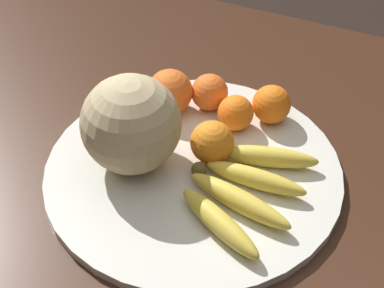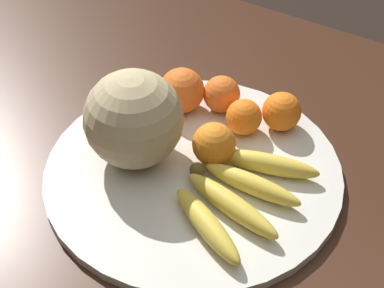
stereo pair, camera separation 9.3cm
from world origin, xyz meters
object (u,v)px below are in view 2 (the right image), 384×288
Objects in this scene: orange_mid_center at (214,144)px; orange_back_left at (282,111)px; melon at (132,121)px; orange_front_right at (182,90)px; fruit_bowl at (192,172)px; banana_bunch at (239,194)px; orange_back_right at (244,117)px; kitchen_table at (186,226)px; orange_front_left at (222,94)px.

orange_back_left is at bearing 67.49° from orange_mid_center.
melon reaches higher than orange_front_right.
fruit_bowl is 1.92× the size of banana_bunch.
orange_back_right reaches higher than banana_bunch.
fruit_bowl is at bearing 95.44° from kitchen_table.
orange_mid_center is 0.08m from orange_back_right.
orange_mid_center reaches higher than kitchen_table.
orange_back_right is (0.02, 0.12, 0.04)m from fruit_bowl.
orange_back_left is at bearing 65.99° from fruit_bowl.
fruit_bowl is 3.02× the size of melon.
orange_front_right is (-0.00, 0.14, -0.04)m from melon.
orange_front_right reaches higher than kitchen_table.
orange_front_right is at bearing 91.07° from melon.
orange_back_right is at bearing -27.74° from orange_front_left.
orange_back_left is at bearing 49.36° from melon.
kitchen_table is at bearing -78.05° from orange_front_left.
orange_back_left reaches higher than banana_bunch.
fruit_bowl is 7.80× the size of orange_back_right.
orange_front_right is 0.11m from orange_back_right.
kitchen_table is at bearing -106.95° from orange_mid_center.
melon is 0.14m from orange_front_right.
fruit_bowl is 0.12m from orange_back_right.
orange_mid_center is at bearing -112.51° from orange_back_left.
fruit_bowl is at bearing -77.13° from orange_front_left.
orange_back_left is 0.06m from orange_back_right.
orange_front_left is (0.05, 0.17, -0.04)m from melon.
orange_front_right is at bearing -178.60° from orange_back_right.
melon is at bearing -128.00° from orange_back_right.
orange_mid_center is 1.06× the size of orange_back_left.
kitchen_table is 24.83× the size of orange_back_right.
orange_front_left is 0.10m from orange_back_left.
orange_back_right is at bearing -138.47° from orange_back_left.
orange_back_right is at bearing 1.40° from orange_front_right.
melon is 2.24× the size of orange_mid_center.
fruit_bowl is 0.18m from orange_back_left.
orange_front_right reaches higher than orange_back_right.
banana_bunch is at bearing -64.11° from orange_back_right.
banana_bunch is at bearing -1.31° from kitchen_table.
orange_back_right reaches higher than kitchen_table.
orange_back_right is (0.11, 0.00, -0.01)m from orange_front_right.
orange_front_right is 0.14m from orange_mid_center.
fruit_bowl is 0.16m from orange_front_left.
orange_back_left is (0.07, 0.16, 0.04)m from fruit_bowl.
banana_bunch is at bearing -14.17° from fruit_bowl.
kitchen_table is 0.16m from banana_bunch.
orange_front_right is at bearing 143.10° from orange_mid_center.
melon is at bearing -163.44° from fruit_bowl.
fruit_bowl is at bearing -101.70° from orange_back_right.
fruit_bowl is 5.99× the size of orange_front_right.
orange_back_right is at bearing 52.00° from melon.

